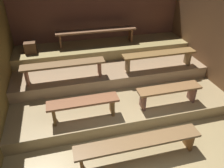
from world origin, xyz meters
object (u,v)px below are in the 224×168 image
Objects in this scene: bench_upper_center at (96,32)px; wooden_crate_upper at (30,47)px; bench_floor_center at (138,143)px; bench_lower_right at (169,91)px; bench_middle_right at (159,55)px; bench_middle_left at (64,66)px; bench_lower_left at (83,104)px.

wooden_crate_upper is (-1.87, -0.17, -0.21)m from bench_upper_center.
bench_lower_right reaches higher than bench_floor_center.
bench_lower_right is 0.73× the size of bench_middle_right.
bench_lower_right is 4.82× the size of wooden_crate_upper.
bench_middle_left is at bearing 180.00° from bench_middle_right.
bench_lower_right is at bearing -103.32° from bench_middle_right.
bench_upper_center reaches higher than bench_middle_left.
wooden_crate_upper reaches higher than bench_lower_left.
bench_middle_left is 1.44m from wooden_crate_upper.
bench_middle_left is 1.75m from bench_upper_center.
bench_lower_left is 0.61× the size of bench_upper_center.
bench_upper_center reaches higher than bench_floor_center.
wooden_crate_upper is (-2.98, 2.38, 0.39)m from bench_lower_right.
bench_lower_left is 2.50m from bench_middle_right.
bench_middle_left is (-2.18, 1.18, 0.31)m from bench_lower_right.
bench_lower_left is at bearing 180.00° from bench_lower_right.
wooden_crate_upper is at bearing 141.41° from bench_lower_right.
bench_lower_right is (1.90, 0.00, 0.00)m from bench_lower_left.
bench_floor_center is at bearing -51.25° from bench_lower_left.
bench_floor_center is 3.67m from bench_upper_center.
bench_lower_left is 0.73× the size of bench_middle_right.
bench_floor_center is 2.66m from bench_middle_right.
bench_floor_center is 3.95m from wooden_crate_upper.
bench_upper_center is at bearing 5.07° from wooden_crate_upper.
wooden_crate_upper is (-0.80, 1.19, 0.09)m from bench_middle_left.
bench_middle_right is 6.56× the size of wooden_crate_upper.
bench_upper_center reaches higher than wooden_crate_upper.
bench_floor_center is 1.51m from bench_lower_right.
bench_upper_center reaches higher than bench_middle_right.
bench_lower_right is 3.83m from wooden_crate_upper.
bench_middle_right is at bearing 0.00° from bench_middle_left.
bench_middle_right is at bearing 28.56° from bench_lower_left.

